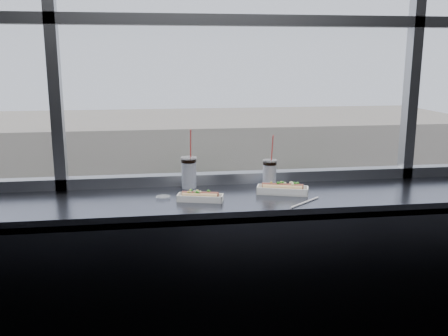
{
  "coord_description": "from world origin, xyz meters",
  "views": [
    {
      "loc": [
        -0.5,
        -1.25,
        1.81
      ],
      "look_at": [
        -0.14,
        1.23,
        1.25
      ],
      "focal_mm": 40.0,
      "sensor_mm": 36.0,
      "label": 1
    }
  ],
  "objects": [
    {
      "name": "tree_right",
      "position": [
        10.14,
        29.5,
        -7.32
      ],
      "size": [
        3.47,
        3.47,
        5.43
      ],
      "color": "#47382B",
      "rests_on": "far_sidewalk"
    },
    {
      "name": "street_asphalt",
      "position": [
        0.0,
        21.5,
        -10.97
      ],
      "size": [
        80.0,
        10.0,
        0.06
      ],
      "primitive_type": "cube",
      "color": "black",
      "rests_on": "plaza_ground"
    },
    {
      "name": "pedestrian_b",
      "position": [
        -0.08,
        28.8,
        -9.86
      ],
      "size": [
        0.74,
        0.98,
        2.21
      ],
      "primitive_type": "imported",
      "rotation": [
        0.0,
        0.0,
        4.71
      ],
      "color": "#66605B",
      "rests_on": "far_sidewalk"
    },
    {
      "name": "soda_cup_right",
      "position": [
        0.13,
        1.36,
        1.19
      ],
      "size": [
        0.08,
        0.08,
        0.3
      ],
      "color": "white",
      "rests_on": "counter"
    },
    {
      "name": "loose_straw",
      "position": [
        0.23,
        1.04,
        1.1
      ],
      "size": [
        0.19,
        0.16,
        0.01
      ],
      "primitive_type": "cylinder",
      "rotation": [
        0.0,
        1.57,
        0.69
      ],
      "color": "white",
      "rests_on": "counter"
    },
    {
      "name": "plaza_ground",
      "position": [
        0.0,
        45.0,
        -11.0
      ],
      "size": [
        120.0,
        120.0,
        0.0
      ],
      "primitive_type": "plane",
      "color": "gray",
      "rests_on": "ground"
    },
    {
      "name": "far_sidewalk",
      "position": [
        0.0,
        29.5,
        -10.98
      ],
      "size": [
        80.0,
        6.0,
        0.04
      ],
      "primitive_type": "cube",
      "color": "gray",
      "rests_on": "plaza_ground"
    },
    {
      "name": "pedestrian_d",
      "position": [
        10.32,
        30.53,
        -9.86
      ],
      "size": [
        0.73,
        0.98,
        2.2
      ],
      "primitive_type": "imported",
      "rotation": [
        0.0,
        0.0,
        4.71
      ],
      "color": "#66605B",
      "rests_on": "far_sidewalk"
    },
    {
      "name": "car_far_b",
      "position": [
        0.38,
        25.5,
        -9.96
      ],
      "size": [
        2.63,
        5.96,
        1.96
      ],
      "primitive_type": "imported",
      "rotation": [
        0.0,
        0.0,
        1.54
      ],
      "color": "#601012",
      "rests_on": "street_asphalt"
    },
    {
      "name": "tree_center",
      "position": [
        2.11,
        29.5,
        -7.21
      ],
      "size": [
        3.57,
        3.57,
        5.58
      ],
      "color": "#47382B",
      "rests_on": "far_sidewalk"
    },
    {
      "name": "wrapper",
      "position": [
        -0.46,
        1.23,
        1.11
      ],
      "size": [
        0.09,
        0.06,
        0.02
      ],
      "primitive_type": "ellipsoid",
      "color": "silver",
      "rests_on": "counter"
    },
    {
      "name": "wall_back_lower",
      "position": [
        0.0,
        1.5,
        0.55
      ],
      "size": [
        6.0,
        0.0,
        6.0
      ],
      "primitive_type": "plane",
      "rotation": [
        1.57,
        0.0,
        0.0
      ],
      "color": "black",
      "rests_on": "ground"
    },
    {
      "name": "hotdog_tray_right",
      "position": [
        0.17,
        1.23,
        1.13
      ],
      "size": [
        0.28,
        0.17,
        0.07
      ],
      "rotation": [
        0.0,
        0.0,
        -0.31
      ],
      "color": "white",
      "rests_on": "counter"
    },
    {
      "name": "car_far_a",
      "position": [
        -8.27,
        25.5,
        -9.84
      ],
      "size": [
        3.14,
        6.74,
        2.2
      ],
      "primitive_type": "imported",
      "rotation": [
        0.0,
        0.0,
        1.63
      ],
      "color": "black",
      "rests_on": "street_asphalt"
    },
    {
      "name": "pedestrian_c",
      "position": [
        5.44,
        29.16,
        -9.93
      ],
      "size": [
        0.69,
        0.91,
        2.06
      ],
      "primitive_type": "imported",
      "rotation": [
        0.0,
        0.0,
        4.71
      ],
      "color": "#66605B",
      "rests_on": "far_sidewalk"
    },
    {
      "name": "far_building",
      "position": [
        0.0,
        39.5,
        -7.0
      ],
      "size": [
        50.0,
        14.0,
        8.0
      ],
      "primitive_type": "cube",
      "color": "gray",
      "rests_on": "plaza_ground"
    },
    {
      "name": "counter_fascia",
      "position": [
        0.0,
        0.97,
        0.55
      ],
      "size": [
        6.0,
        0.04,
        1.04
      ],
      "primitive_type": "cube",
      "color": "slate",
      "rests_on": "ground"
    },
    {
      "name": "counter",
      "position": [
        0.0,
        1.23,
        1.07
      ],
      "size": [
        6.0,
        0.55,
        0.06
      ],
      "primitive_type": "cube",
      "color": "slate",
      "rests_on": "ground"
    },
    {
      "name": "pedestrian_a",
      "position": [
        -5.79,
        29.85,
        -9.89
      ],
      "size": [
        0.95,
        0.71,
        2.14
      ],
      "primitive_type": "imported",
      "rotation": [
        0.0,
        0.0,
        3.14
      ],
      "color": "#66605B",
      "rests_on": "far_sidewalk"
    },
    {
      "name": "hotdog_tray_left",
      "position": [
        -0.27,
        1.15,
        1.12
      ],
      "size": [
        0.24,
        0.13,
        0.06
      ],
      "rotation": [
        0.0,
        0.0,
        -0.27
      ],
      "color": "white",
      "rests_on": "counter"
    },
    {
      "name": "soda_cup_left",
      "position": [
        -0.31,
        1.42,
        1.2
      ],
      "size": [
        0.09,
        0.09,
        0.33
      ],
      "color": "white",
      "rests_on": "counter"
    },
    {
      "name": "car_far_c",
      "position": [
        13.52,
        25.5,
        -9.93
      ],
      "size": [
        3.31,
        6.32,
        2.01
      ],
      "primitive_type": "imported",
      "rotation": [
        0.0,
        0.0,
        1.44
      ],
      "color": "white",
      "rests_on": "street_asphalt"
    },
    {
      "name": "car_near_d",
      "position": [
        6.57,
        17.5,
        -9.84
      ],
      "size": [
        2.76,
        6.61,
        2.2
      ],
      "primitive_type": "imported",
      "rotation": [
        0.0,
        0.0,
        1.57
      ],
      "color": "#AEB0AB",
      "rests_on": "street_asphalt"
    },
    {
      "name": "tree_left",
      "position": [
        -7.57,
        29.5,
        -7.88
      ],
      "size": [
        2.94,
        2.94,
        4.6
      ],
      "color": "#47382B",
      "rests_on": "far_sidewalk"
    }
  ]
}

